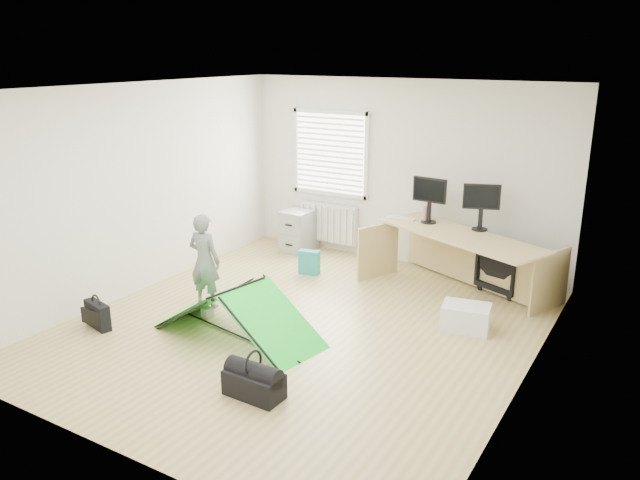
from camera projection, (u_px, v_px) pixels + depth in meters
The scene contains 18 objects.
ground at pixel (302, 327), 7.24m from camera, with size 5.50×5.50×0.00m, color tan.
back_wall at pixel (402, 173), 9.10m from camera, with size 5.00×0.02×2.70m, color silver.
window at pixel (330, 153), 9.60m from camera, with size 1.20×0.06×1.20m, color silver.
radiator at pixel (328, 223), 9.89m from camera, with size 1.00×0.12×0.60m, color silver.
desk at pixel (458, 264), 8.16m from camera, with size 2.35×0.75×0.80m, color tan.
filing_cabinet at pixel (299, 230), 9.91m from camera, with size 0.42×0.56×0.66m, color #96989B.
monitor_left at pixel (429, 206), 8.51m from camera, with size 0.48×0.11×0.46m, color black.
monitor_right at pixel (481, 213), 8.16m from camera, with size 0.48×0.10×0.46m, color black.
keyboard at pixel (401, 218), 8.76m from camera, with size 0.41×0.14×0.02m, color beige.
thermos at pixel (425, 214), 8.59m from camera, with size 0.06×0.06×0.22m, color #A95F61.
office_chair at pixel (508, 271), 8.23m from camera, with size 0.61×0.62×0.57m, color black.
person at pixel (205, 261), 7.67m from camera, with size 0.43×0.29×1.19m, color slate.
kite at pixel (238, 313), 6.90m from camera, with size 1.90×0.83×0.59m, color #14D728, non-canonical shape.
storage_crate at pixel (466, 317), 7.13m from camera, with size 0.53×0.37×0.30m, color white.
tote_bag at pixel (309, 262), 8.89m from camera, with size 0.29×0.13×0.35m, color teal.
laptop_bag at pixel (98, 315), 7.18m from camera, with size 0.41×0.12×0.31m, color black.
white_box at pixel (207, 312), 7.50m from camera, with size 0.11×0.11×0.11m, color silver.
duffel_bag at pixel (254, 384), 5.76m from camera, with size 0.56×0.28×0.24m, color black.
Camera 1 is at (3.57, -5.58, 3.09)m, focal length 35.00 mm.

